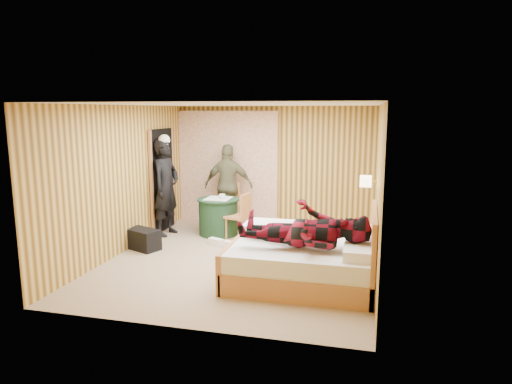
% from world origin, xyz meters
% --- Properties ---
extents(floor, '(4.20, 5.00, 0.01)m').
position_xyz_m(floor, '(0.00, 0.00, 0.00)').
color(floor, tan).
rests_on(floor, ground).
extents(ceiling, '(4.20, 5.00, 0.01)m').
position_xyz_m(ceiling, '(0.00, 0.00, 2.50)').
color(ceiling, white).
rests_on(ceiling, wall_back).
extents(wall_back, '(4.20, 0.02, 2.50)m').
position_xyz_m(wall_back, '(0.00, 2.50, 1.25)').
color(wall_back, '#E2BB56').
rests_on(wall_back, floor).
extents(wall_left, '(0.02, 5.00, 2.50)m').
position_xyz_m(wall_left, '(-2.10, 0.00, 1.25)').
color(wall_left, '#E2BB56').
rests_on(wall_left, floor).
extents(wall_right, '(0.02, 5.00, 2.50)m').
position_xyz_m(wall_right, '(2.10, 0.00, 1.25)').
color(wall_right, '#E2BB56').
rests_on(wall_right, floor).
extents(curtain, '(2.20, 0.08, 2.40)m').
position_xyz_m(curtain, '(-1.00, 2.43, 1.20)').
color(curtain, white).
rests_on(curtain, floor).
extents(doorway, '(0.06, 0.90, 2.05)m').
position_xyz_m(doorway, '(-2.06, 1.40, 1.02)').
color(doorway, black).
rests_on(doorway, floor).
extents(wall_lamp, '(0.26, 0.24, 0.16)m').
position_xyz_m(wall_lamp, '(1.92, 0.45, 1.30)').
color(wall_lamp, gold).
rests_on(wall_lamp, wall_right).
extents(bed, '(2.02, 1.59, 1.09)m').
position_xyz_m(bed, '(1.12, -0.75, 0.32)').
color(bed, '#C87F52').
rests_on(bed, floor).
extents(nightstand, '(0.42, 0.57, 0.55)m').
position_xyz_m(nightstand, '(1.88, 0.46, 0.28)').
color(nightstand, '#C87F52').
rests_on(nightstand, floor).
extents(round_table, '(0.82, 0.82, 0.72)m').
position_xyz_m(round_table, '(-0.86, 1.35, 0.36)').
color(round_table, '#1C3E26').
rests_on(round_table, floor).
extents(chair_far, '(0.45, 0.45, 0.93)m').
position_xyz_m(chair_far, '(-0.86, 2.00, 0.54)').
color(chair_far, '#C87F52').
rests_on(chair_far, floor).
extents(chair_near, '(0.47, 0.47, 0.88)m').
position_xyz_m(chair_near, '(-0.34, 1.15, 0.51)').
color(chair_near, '#C87F52').
rests_on(chair_near, floor).
extents(duffel_bag, '(0.71, 0.56, 0.36)m').
position_xyz_m(duffel_bag, '(-1.85, 0.10, 0.18)').
color(duffel_bag, black).
rests_on(duffel_bag, floor).
extents(sneaker_left, '(0.31, 0.18, 0.13)m').
position_xyz_m(sneaker_left, '(-0.33, 0.50, 0.06)').
color(sneaker_left, white).
rests_on(sneaker_left, floor).
extents(sneaker_right, '(0.30, 0.21, 0.12)m').
position_xyz_m(sneaker_right, '(-0.67, 0.63, 0.06)').
color(sneaker_right, white).
rests_on(sneaker_right, floor).
extents(woman_standing, '(0.55, 0.75, 1.88)m').
position_xyz_m(woman_standing, '(-1.84, 1.10, 0.94)').
color(woman_standing, black).
rests_on(woman_standing, floor).
extents(man_at_table, '(1.05, 0.51, 1.72)m').
position_xyz_m(man_at_table, '(-0.86, 2.03, 0.86)').
color(man_at_table, '#636242').
rests_on(man_at_table, floor).
extents(man_on_bed, '(0.86, 0.67, 1.77)m').
position_xyz_m(man_on_bed, '(1.15, -0.98, 0.98)').
color(man_on_bed, maroon).
rests_on(man_on_bed, bed).
extents(book_lower, '(0.18, 0.23, 0.02)m').
position_xyz_m(book_lower, '(1.88, 0.41, 0.56)').
color(book_lower, white).
rests_on(book_lower, nightstand).
extents(book_upper, '(0.16, 0.22, 0.02)m').
position_xyz_m(book_upper, '(1.88, 0.41, 0.58)').
color(book_upper, white).
rests_on(book_upper, nightstand).
extents(cup_nightstand, '(0.11, 0.11, 0.09)m').
position_xyz_m(cup_nightstand, '(1.88, 0.59, 0.59)').
color(cup_nightstand, white).
rests_on(cup_nightstand, nightstand).
extents(cup_table, '(0.16, 0.16, 0.10)m').
position_xyz_m(cup_table, '(-0.76, 1.30, 0.77)').
color(cup_table, white).
rests_on(cup_table, round_table).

